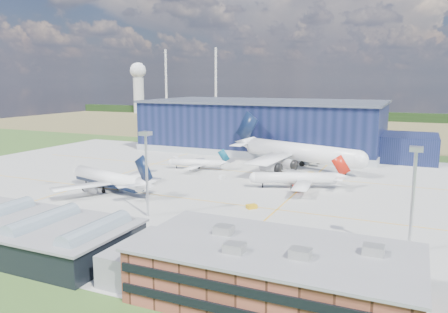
% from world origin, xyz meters
% --- Properties ---
extents(ground, '(600.00, 600.00, 0.00)m').
position_xyz_m(ground, '(0.00, 0.00, 0.00)').
color(ground, '#2A4A1B').
rests_on(ground, ground).
extents(apron, '(220.00, 160.00, 0.08)m').
position_xyz_m(apron, '(0.00, 10.00, 0.03)').
color(apron, '#AAA9A4').
rests_on(apron, ground).
extents(farmland, '(600.00, 220.00, 0.01)m').
position_xyz_m(farmland, '(0.00, 220.00, 0.00)').
color(farmland, olive).
rests_on(farmland, ground).
extents(treeline, '(600.00, 8.00, 8.00)m').
position_xyz_m(treeline, '(0.00, 300.00, 4.00)').
color(treeline, black).
rests_on(treeline, ground).
extents(horizon_dressing, '(440.20, 18.00, 70.00)m').
position_xyz_m(horizon_dressing, '(-191.30, 294.39, 34.20)').
color(horizon_dressing, silver).
rests_on(horizon_dressing, ground).
extents(hangar, '(145.00, 62.00, 26.10)m').
position_xyz_m(hangar, '(2.81, 94.80, 11.62)').
color(hangar, '#101938').
rests_on(hangar, ground).
extents(ops_building, '(46.00, 23.00, 10.90)m').
position_xyz_m(ops_building, '(55.01, -60.00, 4.79)').
color(ops_building, brown).
rests_on(ops_building, ground).
extents(glass_concourse, '(78.00, 23.00, 8.60)m').
position_xyz_m(glass_concourse, '(-6.45, -60.00, 3.69)').
color(glass_concourse, black).
rests_on(glass_concourse, ground).
extents(light_mast_center, '(2.60, 2.60, 23.00)m').
position_xyz_m(light_mast_center, '(10.00, -30.00, 15.43)').
color(light_mast_center, silver).
rests_on(light_mast_center, ground).
extents(light_mast_east, '(2.60, 2.60, 23.00)m').
position_xyz_m(light_mast_east, '(75.00, -30.00, 15.43)').
color(light_mast_east, silver).
rests_on(light_mast_east, ground).
extents(airliner_navy, '(50.67, 50.03, 13.53)m').
position_xyz_m(airliner_navy, '(-17.63, -12.00, 6.76)').
color(airliner_navy, white).
rests_on(airliner_navy, ground).
extents(airliner_red, '(44.93, 44.51, 11.34)m').
position_xyz_m(airliner_red, '(38.09, 16.39, 5.67)').
color(airliner_red, white).
rests_on(airliner_red, ground).
extents(airliner_widebody, '(85.23, 84.36, 21.80)m').
position_xyz_m(airliner_widebody, '(31.04, 50.43, 10.90)').
color(airliner_widebody, white).
rests_on(airliner_widebody, ground).
extents(airliner_regional, '(32.26, 31.86, 8.63)m').
position_xyz_m(airliner_regional, '(-7.73, 31.61, 4.32)').
color(airliner_regional, white).
rests_on(airliner_regional, ground).
extents(gse_tug_b, '(3.32, 3.42, 1.24)m').
position_xyz_m(gse_tug_b, '(33.07, -11.90, 0.62)').
color(gse_tug_b, gold).
rests_on(gse_tug_b, ground).
extents(gse_cart_a, '(2.07, 2.94, 1.22)m').
position_xyz_m(gse_cart_a, '(9.19, 20.24, 0.61)').
color(gse_cart_a, silver).
rests_on(gse_cart_a, ground).
extents(gse_tug_c, '(3.27, 4.04, 1.53)m').
position_xyz_m(gse_tug_c, '(38.83, 37.63, 0.76)').
color(gse_tug_c, gold).
rests_on(gse_tug_c, ground).
extents(gse_cart_b, '(3.67, 3.13, 1.34)m').
position_xyz_m(gse_cart_b, '(-28.03, 48.82, 0.67)').
color(gse_cart_b, silver).
rests_on(gse_cart_b, ground).
extents(gse_van_c, '(5.72, 4.21, 2.48)m').
position_xyz_m(gse_van_c, '(24.86, -42.88, 1.24)').
color(gse_van_c, silver).
rests_on(gse_van_c, ground).
extents(airstair, '(2.54, 5.50, 3.43)m').
position_xyz_m(airstair, '(-12.64, -8.09, 1.71)').
color(airstair, silver).
rests_on(airstair, ground).
extents(car_a, '(3.72, 1.58, 1.25)m').
position_xyz_m(car_a, '(18.76, -41.96, 0.63)').
color(car_a, '#99999E').
rests_on(car_a, ground).
extents(car_b, '(3.80, 2.45, 1.18)m').
position_xyz_m(car_b, '(25.63, -48.00, 0.59)').
color(car_b, '#99999E').
rests_on(car_b, ground).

